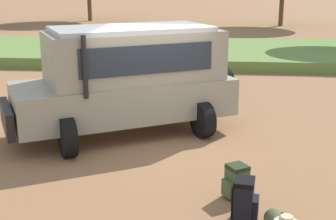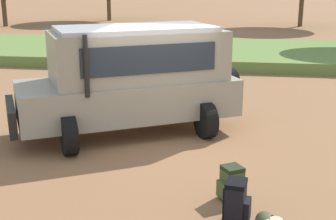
% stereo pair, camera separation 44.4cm
% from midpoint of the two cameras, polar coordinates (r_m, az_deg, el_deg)
% --- Properties ---
extents(ground_plane, '(320.00, 320.00, 0.00)m').
position_cam_midpoint_polar(ground_plane, '(10.35, -2.49, -3.80)').
color(ground_plane, '#936642').
extents(grass_bank, '(120.00, 7.00, 0.44)m').
position_cam_midpoint_polar(grass_bank, '(21.23, 1.66, 7.06)').
color(grass_bank, olive).
rests_on(grass_bank, ground_plane).
extents(safari_vehicle, '(5.32, 4.02, 2.44)m').
position_cam_midpoint_polar(safari_vehicle, '(10.65, -6.04, 3.94)').
color(safari_vehicle, gray).
rests_on(safari_vehicle, ground_plane).
extents(backpack_beside_front_wheel, '(0.42, 0.42, 0.66)m').
position_cam_midpoint_polar(backpack_beside_front_wheel, '(7.04, 7.52, -10.96)').
color(backpack_beside_front_wheel, black).
rests_on(backpack_beside_front_wheel, ground_plane).
extents(backpack_cluster_center, '(0.46, 0.44, 0.56)m').
position_cam_midpoint_polar(backpack_cluster_center, '(7.76, 6.69, -8.68)').
color(backpack_cluster_center, '#42562D').
rests_on(backpack_cluster_center, ground_plane).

